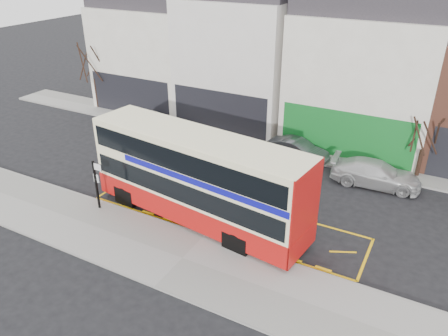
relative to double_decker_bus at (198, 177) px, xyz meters
The scene contains 15 objects.
ground 2.70m from the double_decker_bus, 38.48° to the right, with size 120.00×120.00×0.00m, color black.
pavement 3.99m from the double_decker_bus, 72.06° to the right, with size 40.00×4.00×0.15m, color gray.
kerb 2.77m from the double_decker_bus, 49.45° to the right, with size 40.00×0.15×0.15m, color gray.
far_pavement 10.51m from the double_decker_bus, 84.39° to the left, with size 50.00×3.00×0.15m, color gray.
road_markings 2.70m from the double_decker_bus, 38.70° to the left, with size 14.00×3.40×0.01m, color yellow, non-canonical shape.
terrace_far_left 19.07m from the double_decker_bus, 131.37° to the left, with size 8.00×8.01×10.80m.
terrace_left 15.17m from the double_decker_bus, 107.59° to the left, with size 8.00×8.01×11.80m.
terrace_green_shop 15.13m from the double_decker_bus, 72.40° to the left, with size 9.00×8.01×11.30m.
double_decker_bus is the anchor object (origin of this frame).
bus_stop_post 5.25m from the double_decker_bus, 161.16° to the right, with size 0.67×0.12×2.68m.
car_silver 12.37m from the double_decker_bus, 136.26° to the left, with size 1.70×4.22×1.44m, color #ACADB1.
car_grey 9.20m from the double_decker_bus, 77.75° to the left, with size 1.40×4.02×1.32m, color #464B4F.
car_white 10.57m from the double_decker_bus, 48.17° to the left, with size 2.01×4.94×1.43m, color beige.
street_tree_left 19.24m from the double_decker_bus, 147.41° to the left, with size 3.20×3.20×6.91m.
street_tree_right 13.39m from the double_decker_bus, 47.79° to the left, with size 2.22×2.22×4.80m.
Camera 1 is at (8.72, -14.71, 12.22)m, focal length 35.00 mm.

